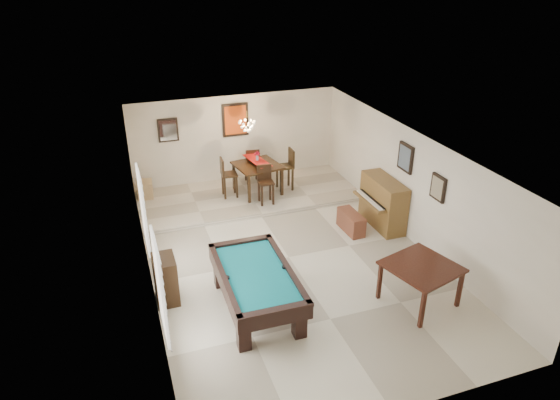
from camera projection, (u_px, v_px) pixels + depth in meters
ground_plane at (289, 257)px, 11.18m from camera, size 6.00×9.00×0.02m
wall_back at (236, 140)px, 14.42m from camera, size 6.00×0.04×2.60m
wall_front at (403, 345)px, 6.79m from camera, size 6.00×0.04×2.60m
wall_left at (145, 228)px, 9.72m from camera, size 0.04×9.00×2.60m
wall_right at (411, 186)px, 11.49m from camera, size 0.04×9.00×2.60m
ceiling at (290, 148)px, 10.03m from camera, size 6.00×9.00×0.04m
dining_step at (249, 196)px, 13.91m from camera, size 6.00×2.50×0.12m
window_left_front at (160, 287)px, 7.82m from camera, size 0.06×1.00×1.70m
window_left_rear at (143, 210)px, 10.19m from camera, size 0.06×1.00×1.70m
pool_table at (257, 291)px, 9.37m from camera, size 1.35×2.44×0.81m
square_table at (419, 284)px, 9.55m from camera, size 1.50×1.50×0.84m
upright_piano at (378, 204)px, 12.23m from camera, size 0.82×1.47×1.22m
piano_bench at (351, 222)px, 12.14m from camera, size 0.37×0.89×0.49m
apothecary_chest at (166, 279)px, 9.59m from camera, size 0.42×0.63×0.94m
dining_table at (258, 176)px, 13.79m from camera, size 1.32×1.32×0.95m
flower_vase at (257, 156)px, 13.52m from camera, size 0.19×0.19×0.26m
dining_chair_south at (266, 185)px, 13.15m from camera, size 0.40×0.40×1.04m
dining_chair_north at (252, 165)px, 14.39m from camera, size 0.42×0.42×1.05m
dining_chair_west at (229, 177)px, 13.52m from camera, size 0.43×0.43×1.11m
dining_chair_east at (285, 170)px, 13.94m from camera, size 0.44×0.44×1.17m
corner_bench at (145, 189)px, 13.62m from camera, size 0.44×0.53×0.44m
chandelier at (247, 122)px, 12.92m from camera, size 0.44×0.44×0.60m
back_painting at (235, 120)px, 14.13m from camera, size 0.75×0.06×0.95m
back_mirror at (168, 130)px, 13.61m from camera, size 0.55×0.06×0.65m
right_picture_upper at (406, 158)px, 11.47m from camera, size 0.06×0.55×0.65m
right_picture_lower at (438, 188)px, 10.45m from camera, size 0.06×0.45×0.55m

